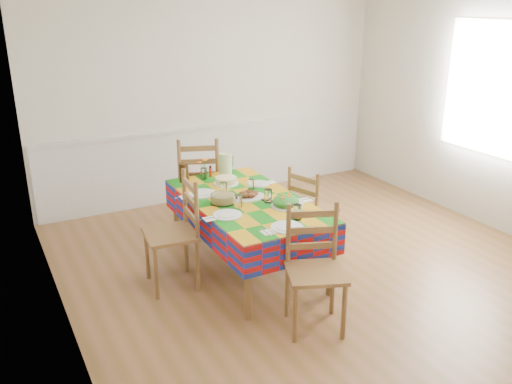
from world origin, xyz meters
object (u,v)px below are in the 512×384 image
at_px(meat_platter, 248,195).
at_px(chair_near, 315,270).
at_px(green_pitcher, 225,164).
at_px(chair_far, 199,183).
at_px(dining_table, 246,207).
at_px(tea_pitcher, 184,173).
at_px(chair_left, 176,233).
at_px(chair_right, 310,211).

height_order(meat_platter, chair_near, chair_near).
xyz_separation_m(green_pitcher, chair_far, (-0.16, 0.35, -0.29)).
bearing_deg(dining_table, tea_pitcher, 113.48).
relative_size(chair_far, chair_left, 1.03).
bearing_deg(meat_platter, green_pitcher, 81.57).
height_order(chair_far, chair_left, chair_far).
relative_size(meat_platter, green_pitcher, 1.39).
bearing_deg(tea_pitcher, green_pitcher, 1.24).
bearing_deg(tea_pitcher, meat_platter, -63.74).
xyz_separation_m(meat_platter, chair_left, (-0.72, -0.02, -0.21)).
bearing_deg(chair_far, dining_table, 111.77).
distance_m(chair_far, chair_left, 1.29).
bearing_deg(tea_pitcher, chair_near, -79.64).
bearing_deg(tea_pitcher, chair_right, -36.27).
relative_size(chair_near, chair_far, 0.93).
relative_size(green_pitcher, tea_pitcher, 1.22).
distance_m(dining_table, tea_pitcher, 0.82).
bearing_deg(chair_right, dining_table, 70.53).
bearing_deg(green_pitcher, meat_platter, -98.43).
relative_size(chair_far, chair_right, 1.17).
bearing_deg(meat_platter, chair_right, -2.80).
bearing_deg(meat_platter, chair_near, -90.87).
distance_m(dining_table, chair_far, 1.10).
xyz_separation_m(dining_table, tea_pitcher, (-0.32, 0.73, 0.17)).
bearing_deg(meat_platter, chair_far, 92.69).
relative_size(dining_table, tea_pitcher, 9.28).
distance_m(meat_platter, chair_right, 0.72).
bearing_deg(chair_near, chair_left, 144.63).
height_order(chair_far, chair_right, chair_far).
height_order(dining_table, meat_platter, meat_platter).
relative_size(meat_platter, tea_pitcher, 1.70).
bearing_deg(dining_table, chair_left, -179.60).
bearing_deg(chair_far, green_pitcher, 134.93).
relative_size(meat_platter, chair_left, 0.32).
bearing_deg(chair_near, tea_pitcher, 122.12).
bearing_deg(chair_far, meat_platter, 113.57).
bearing_deg(dining_table, green_pitcher, 79.26).
distance_m(meat_platter, tea_pitcher, 0.80).
distance_m(tea_pitcher, chair_far, 0.54).
height_order(tea_pitcher, chair_near, chair_near).
distance_m(green_pitcher, chair_near, 1.87).
height_order(dining_table, tea_pitcher, tea_pitcher).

